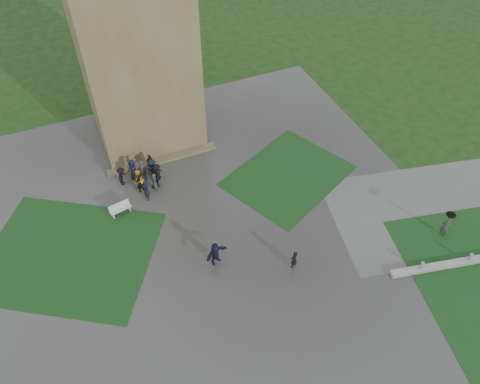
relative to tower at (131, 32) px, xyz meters
name	(u,v)px	position (x,y,z in m)	size (l,w,h in m)	color
ground	(209,259)	(0.00, -15.00, -9.00)	(120.00, 120.00, 0.00)	black
plaza	(199,237)	(0.00, -13.00, -8.99)	(34.00, 34.00, 0.02)	#333331
lawn_inset_left	(69,254)	(-8.50, -11.00, -8.97)	(11.00, 9.00, 0.01)	#113313
lawn_inset_right	(288,176)	(8.50, -10.00, -8.97)	(9.00, 7.00, 0.01)	#113313
tower	(131,32)	(0.00, 0.00, 0.00)	(8.00, 8.00, 18.00)	brown
tower_plinth	(163,159)	(0.00, -4.40, -8.87)	(9.00, 0.80, 0.22)	brown
bench	(120,208)	(-4.42, -8.69, -8.51)	(1.63, 0.77, 0.91)	beige
visitor_cluster	(142,172)	(-2.08, -6.40, -7.80)	(3.64, 3.54, 2.63)	black
pedestrian_mid	(215,253)	(0.35, -15.40, -8.09)	(1.65, 0.59, 1.78)	black
pedestrian_near	(294,259)	(4.87, -17.75, -8.23)	(0.54, 0.36, 1.49)	black
pedestrian_path	(448,222)	(15.63, -19.45, -7.68)	(0.67, 0.67, 2.24)	#38383C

